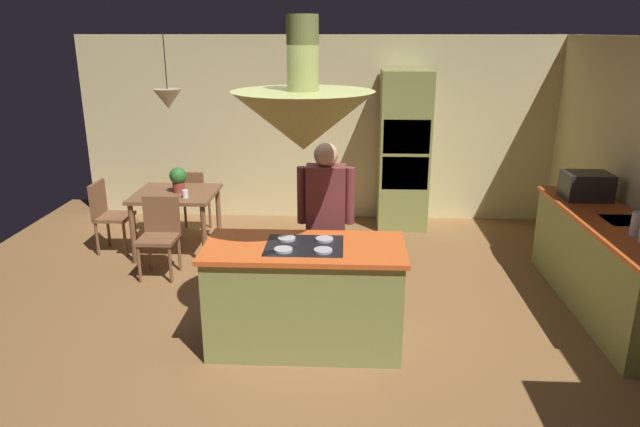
{
  "coord_description": "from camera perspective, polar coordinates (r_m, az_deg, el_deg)",
  "views": [
    {
      "loc": [
        0.34,
        -4.6,
        2.6
      ],
      "look_at": [
        0.1,
        0.4,
        1.0
      ],
      "focal_mm": 32.24,
      "sensor_mm": 36.0,
      "label": 1
    }
  ],
  "objects": [
    {
      "name": "ground",
      "position": [
        5.3,
        -1.32,
        -11.69
      ],
      "size": [
        8.16,
        8.16,
        0.0
      ],
      "primitive_type": "plane",
      "color": "olive"
    },
    {
      "name": "wall_back",
      "position": [
        8.17,
        0.34,
        8.38
      ],
      "size": [
        6.8,
        0.1,
        2.55
      ],
      "primitive_type": "cube",
      "color": "beige",
      "rests_on": "ground"
    },
    {
      "name": "kitchen_island",
      "position": [
        4.9,
        -1.52,
        -8.13
      ],
      "size": [
        1.66,
        0.78,
        0.93
      ],
      "color": "#8C934C",
      "rests_on": "ground"
    },
    {
      "name": "counter_run_right",
      "position": [
        6.15,
        26.63,
        -4.55
      ],
      "size": [
        0.73,
        2.43,
        0.91
      ],
      "color": "#8C934C",
      "rests_on": "ground"
    },
    {
      "name": "oven_tower",
      "position": [
        7.84,
        8.31,
        6.17
      ],
      "size": [
        0.66,
        0.62,
        2.11
      ],
      "color": "#8C934C",
      "rests_on": "ground"
    },
    {
      "name": "dining_table",
      "position": [
        7.09,
        -14.09,
        1.2
      ],
      "size": [
        0.95,
        0.88,
        0.76
      ],
      "color": "brown",
      "rests_on": "ground"
    },
    {
      "name": "person_at_island",
      "position": [
        5.33,
        0.57,
        -0.4
      ],
      "size": [
        0.53,
        0.22,
        1.65
      ],
      "color": "tan",
      "rests_on": "ground"
    },
    {
      "name": "range_hood",
      "position": [
        4.46,
        -1.68,
        9.54
      ],
      "size": [
        1.1,
        1.1,
        1.0
      ],
      "color": "#8C934C"
    },
    {
      "name": "pendant_light_over_table",
      "position": [
        6.85,
        -14.86,
        10.96
      ],
      "size": [
        0.32,
        0.32,
        0.82
      ],
      "color": "beige"
    },
    {
      "name": "chair_facing_island",
      "position": [
        6.53,
        -15.62,
        -1.69
      ],
      "size": [
        0.4,
        0.4,
        0.87
      ],
      "color": "brown",
      "rests_on": "ground"
    },
    {
      "name": "chair_by_back_wall",
      "position": [
        7.74,
        -12.65,
        1.56
      ],
      "size": [
        0.4,
        0.4,
        0.87
      ],
      "rotation": [
        0.0,
        0.0,
        3.14
      ],
      "color": "brown",
      "rests_on": "ground"
    },
    {
      "name": "chair_at_corner",
      "position": [
        7.42,
        -20.34,
        0.17
      ],
      "size": [
        0.4,
        0.4,
        0.87
      ],
      "rotation": [
        0.0,
        0.0,
        1.57
      ],
      "color": "brown",
      "rests_on": "ground"
    },
    {
      "name": "potted_plant_on_table",
      "position": [
        7.02,
        -13.9,
        3.41
      ],
      "size": [
        0.2,
        0.2,
        0.3
      ],
      "color": "#99382D",
      "rests_on": "dining_table"
    },
    {
      "name": "cup_on_table",
      "position": [
        6.79,
        -13.24,
        1.91
      ],
      "size": [
        0.07,
        0.07,
        0.09
      ],
      "primitive_type": "cylinder",
      "color": "white",
      "rests_on": "dining_table"
    },
    {
      "name": "canister_sugar",
      "position": [
        5.62,
        29.0,
        -0.92
      ],
      "size": [
        0.11,
        0.11,
        0.21
      ],
      "primitive_type": "cylinder",
      "color": "silver",
      "rests_on": "counter_run_right"
    },
    {
      "name": "microwave_on_counter",
      "position": [
        6.61,
        24.92,
        2.51
      ],
      "size": [
        0.46,
        0.36,
        0.28
      ],
      "primitive_type": "cube",
      "color": "#232326",
      "rests_on": "counter_run_right"
    }
  ]
}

